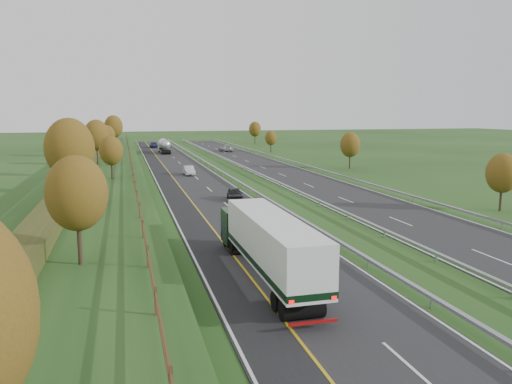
{
  "coord_description": "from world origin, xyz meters",
  "views": [
    {
      "loc": [
        -9.51,
        -17.57,
        10.13
      ],
      "look_at": [
        3.17,
        30.17,
        2.2
      ],
      "focal_mm": 35.0,
      "sensor_mm": 36.0,
      "label": 1
    }
  ],
  "objects_px": {
    "car_small_far": "(154,145)",
    "car_dark_near": "(235,194)",
    "car_silver_mid": "(189,170)",
    "car_oncoming": "(226,148)",
    "road_tanker": "(164,145)",
    "box_lorry": "(267,242)"
  },
  "relations": [
    {
      "from": "road_tanker",
      "to": "car_dark_near",
      "type": "distance_m",
      "value": 71.08
    },
    {
      "from": "box_lorry",
      "to": "car_oncoming",
      "type": "relative_size",
      "value": 2.97
    },
    {
      "from": "car_dark_near",
      "to": "car_small_far",
      "type": "relative_size",
      "value": 0.81
    },
    {
      "from": "road_tanker",
      "to": "car_oncoming",
      "type": "bearing_deg",
      "value": 1.53
    },
    {
      "from": "road_tanker",
      "to": "car_dark_near",
      "type": "relative_size",
      "value": 2.68
    },
    {
      "from": "car_small_far",
      "to": "car_oncoming",
      "type": "distance_m",
      "value": 25.64
    },
    {
      "from": "box_lorry",
      "to": "car_dark_near",
      "type": "relative_size",
      "value": 3.88
    },
    {
      "from": "car_dark_near",
      "to": "car_silver_mid",
      "type": "relative_size",
      "value": 0.95
    },
    {
      "from": "box_lorry",
      "to": "road_tanker",
      "type": "distance_m",
      "value": 98.65
    },
    {
      "from": "road_tanker",
      "to": "car_silver_mid",
      "type": "bearing_deg",
      "value": -89.7
    },
    {
      "from": "car_dark_near",
      "to": "car_oncoming",
      "type": "xyz_separation_m",
      "value": [
        13.39,
        71.46,
        0.05
      ]
    },
    {
      "from": "box_lorry",
      "to": "car_dark_near",
      "type": "distance_m",
      "value": 27.95
    },
    {
      "from": "road_tanker",
      "to": "car_oncoming",
      "type": "height_order",
      "value": "road_tanker"
    },
    {
      "from": "road_tanker",
      "to": "car_silver_mid",
      "type": "relative_size",
      "value": 2.53
    },
    {
      "from": "car_silver_mid",
      "to": "car_oncoming",
      "type": "distance_m",
      "value": 49.17
    },
    {
      "from": "car_dark_near",
      "to": "road_tanker",
      "type": "bearing_deg",
      "value": 99.14
    },
    {
      "from": "box_lorry",
      "to": "car_dark_near",
      "type": "xyz_separation_m",
      "value": [
        4.1,
        27.61,
        -1.58
      ]
    },
    {
      "from": "car_small_far",
      "to": "car_dark_near",
      "type": "bearing_deg",
      "value": -80.21
    },
    {
      "from": "box_lorry",
      "to": "road_tanker",
      "type": "xyz_separation_m",
      "value": [
        1.69,
        98.64,
        -0.47
      ]
    },
    {
      "from": "car_silver_mid",
      "to": "car_small_far",
      "type": "height_order",
      "value": "car_small_far"
    },
    {
      "from": "car_silver_mid",
      "to": "box_lorry",
      "type": "bearing_deg",
      "value": -93.2
    },
    {
      "from": "road_tanker",
      "to": "car_small_far",
      "type": "distance_m",
      "value": 19.45
    }
  ]
}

